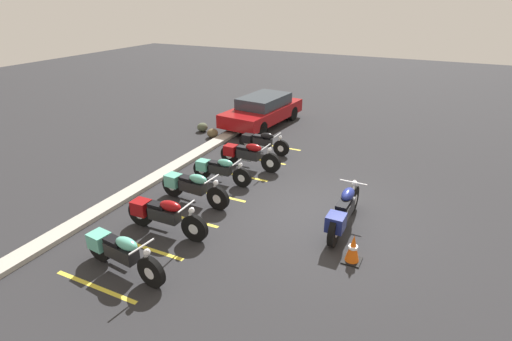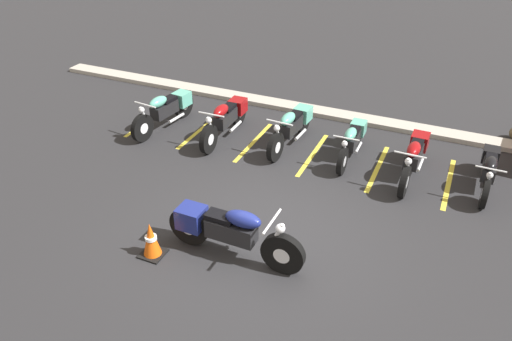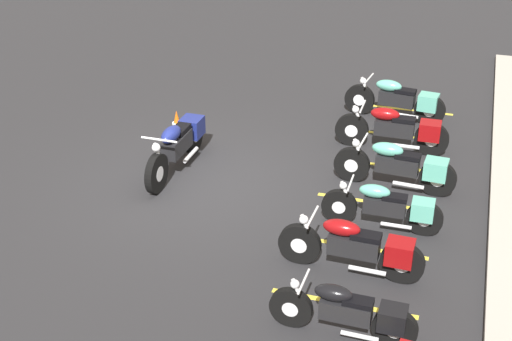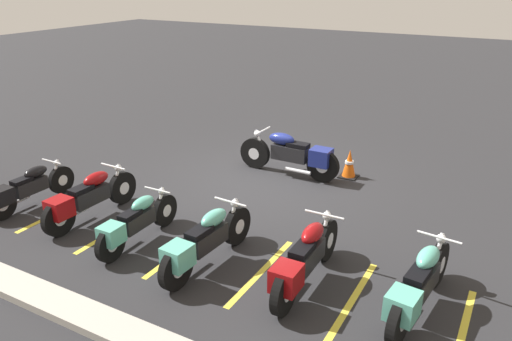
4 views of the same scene
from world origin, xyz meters
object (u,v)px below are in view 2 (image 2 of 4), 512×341
(motorcycle_navy_featured, at_px, (227,230))
(parked_bike_5, at_px, (489,169))
(traffic_cone, at_px, (151,240))
(parked_bike_0, at_px, (166,109))
(parked_bike_4, at_px, (414,156))
(parked_bike_3, at_px, (352,140))
(parked_bike_2, at_px, (292,126))
(parked_bike_1, at_px, (226,118))

(motorcycle_navy_featured, height_order, parked_bike_5, motorcycle_navy_featured)
(motorcycle_navy_featured, relative_size, traffic_cone, 3.76)
(parked_bike_0, xyz_separation_m, parked_bike_4, (6.01, 0.15, -0.01))
(parked_bike_3, xyz_separation_m, parked_bike_4, (1.38, -0.25, 0.05))
(parked_bike_2, height_order, parked_bike_5, parked_bike_2)
(parked_bike_3, bearing_deg, motorcycle_navy_featured, -14.54)
(parked_bike_3, distance_m, parked_bike_4, 1.41)
(motorcycle_navy_featured, height_order, parked_bike_2, motorcycle_navy_featured)
(motorcycle_navy_featured, xyz_separation_m, parked_bike_4, (2.41, 3.88, -0.05))
(parked_bike_1, height_order, traffic_cone, parked_bike_1)
(parked_bike_2, bearing_deg, parked_bike_5, 92.12)
(parked_bike_0, height_order, parked_bike_5, parked_bike_0)
(parked_bike_5, bearing_deg, parked_bike_1, -87.64)
(parked_bike_5, bearing_deg, parked_bike_4, -82.84)
(parked_bike_5, bearing_deg, parked_bike_2, -90.65)
(parked_bike_0, distance_m, traffic_cone, 4.92)
(parked_bike_3, bearing_deg, parked_bike_0, -85.69)
(parked_bike_0, xyz_separation_m, parked_bike_2, (3.19, 0.42, -0.00))
(motorcycle_navy_featured, height_order, parked_bike_0, motorcycle_navy_featured)
(parked_bike_0, xyz_separation_m, parked_bike_5, (7.47, 0.31, -0.06))
(parked_bike_1, relative_size, parked_bike_5, 1.15)
(motorcycle_navy_featured, distance_m, parked_bike_2, 4.18)
(parked_bike_1, xyz_separation_m, traffic_cone, (0.84, -4.43, -0.17))
(parked_bike_1, height_order, parked_bike_3, parked_bike_1)
(parked_bike_2, relative_size, parked_bike_3, 1.12)
(parked_bike_1, xyz_separation_m, parked_bike_3, (3.03, 0.24, -0.06))
(parked_bike_3, height_order, parked_bike_4, parked_bike_4)
(parked_bike_0, distance_m, parked_bike_2, 3.22)
(traffic_cone, bearing_deg, parked_bike_4, 50.99)
(parked_bike_5, bearing_deg, parked_bike_0, -86.74)
(parked_bike_0, bearing_deg, parked_bike_1, 102.31)
(motorcycle_navy_featured, distance_m, parked_bike_4, 4.57)
(motorcycle_navy_featured, bearing_deg, parked_bike_2, 96.33)
(parked_bike_1, bearing_deg, parked_bike_2, 98.95)
(parked_bike_5, bearing_deg, parked_bike_3, -90.97)
(parked_bike_1, bearing_deg, traffic_cone, 10.21)
(parked_bike_2, bearing_deg, parked_bike_3, 92.76)
(motorcycle_navy_featured, xyz_separation_m, parked_bike_2, (-0.42, 4.16, -0.05))
(parked_bike_3, bearing_deg, parked_bike_4, 78.98)
(parked_bike_0, bearing_deg, parked_bike_3, 101.60)
(parked_bike_2, relative_size, parked_bike_5, 1.13)
(motorcycle_navy_featured, relative_size, parked_bike_3, 1.23)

